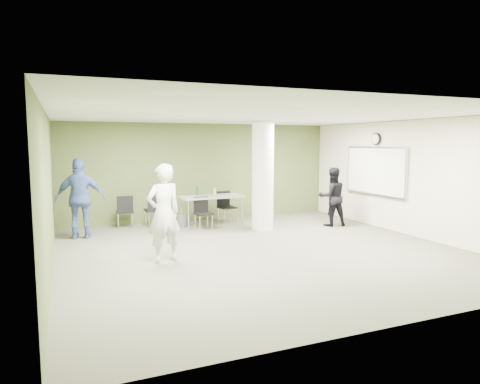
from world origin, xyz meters
name	(u,v)px	position (x,y,z in m)	size (l,w,h in m)	color
floor	(260,251)	(0.00, 0.00, 0.00)	(8.00, 8.00, 0.00)	#545342
ceiling	(261,115)	(0.00, 0.00, 2.80)	(8.00, 8.00, 0.00)	white
wall_back	(202,172)	(0.00, 4.00, 1.40)	(8.00, 0.02, 2.80)	#4F5C2B
wall_left	(48,193)	(-4.00, 0.00, 1.40)	(0.02, 8.00, 2.80)	#4F5C2B
wall_right_cream	(411,178)	(4.00, 0.00, 1.40)	(0.02, 8.00, 2.80)	beige
column	(263,176)	(1.00, 2.00, 1.40)	(0.56, 0.56, 2.80)	silver
whiteboard	(375,171)	(3.92, 1.20, 1.50)	(0.05, 2.30, 1.30)	silver
wall_clock	(376,139)	(3.92, 1.20, 2.35)	(0.06, 0.32, 0.32)	black
folding_table	(211,198)	(-0.05, 3.01, 0.77)	(1.76, 0.84, 1.07)	gray
wastebasket	(182,221)	(-0.85, 3.13, 0.16)	(0.28, 0.28, 0.33)	#4C4C4C
chair_back_left	(125,209)	(-2.28, 3.54, 0.51)	(0.46, 0.46, 0.87)	black
chair_back_right	(155,207)	(-1.54, 3.26, 0.55)	(0.50, 0.50, 0.95)	black
chair_table_left	(203,210)	(-0.42, 2.66, 0.49)	(0.44, 0.44, 0.84)	black
chair_table_right	(226,204)	(0.48, 3.35, 0.51)	(0.50, 0.50, 0.88)	black
woman_white	(164,213)	(-2.04, -0.05, 0.93)	(0.68, 0.45, 1.86)	silver
man_black	(332,197)	(2.95, 1.72, 0.79)	(0.77, 0.60, 1.59)	black
man_blue	(80,198)	(-3.40, 2.70, 0.95)	(1.11, 0.46, 1.90)	#3A5291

